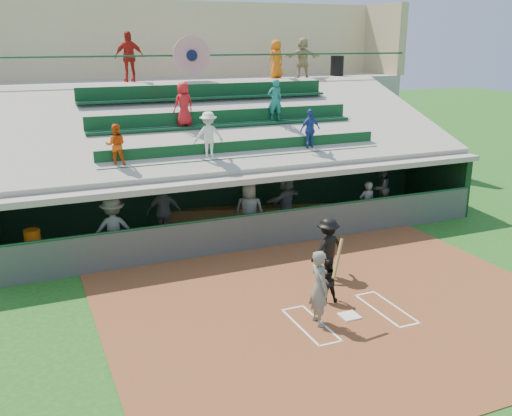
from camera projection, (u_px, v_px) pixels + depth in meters
name	position (u px, v px, depth m)	size (l,w,h in m)	color
ground	(349.00, 317.00, 13.27)	(100.00, 100.00, 0.00)	#1A4F16
dirt_slab	(338.00, 308.00, 13.71)	(11.00, 9.00, 0.02)	brown
home_plate	(349.00, 316.00, 13.26)	(0.43, 0.43, 0.03)	silver
batters_box_chalk	(349.00, 316.00, 13.26)	(2.65, 1.85, 0.01)	white
dugout_floor	(242.00, 230.00, 19.22)	(16.00, 3.50, 0.04)	gray
concourse_slab	(184.00, 134.00, 24.52)	(20.00, 3.00, 4.60)	gray
grandstand	(205.00, 146.00, 21.89)	(20.40, 10.40, 7.80)	#4A4F4A
batter_at_plate	(320.00, 287.00, 12.70)	(0.86, 0.76, 1.95)	#5B5F59
catcher	(327.00, 280.00, 13.90)	(0.53, 0.41, 1.10)	black
home_umpire	(328.00, 248.00, 15.28)	(1.07, 0.61, 1.65)	black
dugout_bench	(225.00, 214.00, 20.15)	(15.03, 0.45, 0.45)	olive
white_table	(32.00, 256.00, 15.98)	(0.76, 0.57, 0.67)	white
water_cooler	(32.00, 237.00, 15.83)	(0.45, 0.45, 0.45)	orange
dugout_player_a	(113.00, 229.00, 16.32)	(1.23, 0.70, 1.90)	#545752
dugout_player_b	(164.00, 212.00, 17.98)	(1.09, 0.45, 1.85)	#595C57
dugout_player_c	(249.00, 211.00, 18.02)	(0.93, 0.60, 1.90)	#575A55
dugout_player_d	(286.00, 200.00, 19.46)	(1.65, 0.53, 1.78)	#5F625D
dugout_player_e	(367.00, 204.00, 19.47)	(0.57, 0.37, 1.55)	#585B56
dugout_player_f	(381.00, 188.00, 21.21)	(0.81, 0.63, 1.67)	#525550
trash_bin	(337.00, 66.00, 25.88)	(0.60, 0.60, 0.89)	black
concourse_staff_a	(129.00, 57.00, 22.05)	(1.12, 0.47, 1.91)	#AA1D13
concourse_staff_b	(276.00, 59.00, 24.25)	(0.78, 0.51, 1.59)	#DC610C
concourse_staff_c	(303.00, 58.00, 24.63)	(1.56, 0.50, 1.68)	tan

